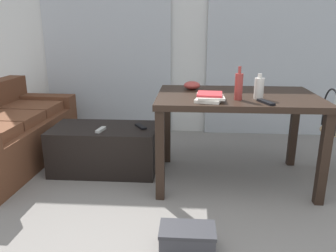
% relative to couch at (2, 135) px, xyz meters
% --- Properties ---
extents(ground_plane, '(7.26, 7.26, 0.00)m').
position_rel_couch_xyz_m(ground_plane, '(1.87, -0.65, -0.31)').
color(ground_plane, gray).
extents(wall_back, '(5.41, 0.10, 2.63)m').
position_rel_couch_xyz_m(wall_back, '(1.87, 1.27, 1.01)').
color(wall_back, silver).
rests_on(wall_back, ground).
extents(curtains, '(3.70, 0.03, 2.17)m').
position_rel_couch_xyz_m(curtains, '(1.87, 1.18, 0.78)').
color(curtains, '#B2B7BC').
rests_on(curtains, ground).
extents(couch, '(0.90, 1.78, 0.78)m').
position_rel_couch_xyz_m(couch, '(0.00, 0.00, 0.00)').
color(couch, brown).
rests_on(couch, ground).
extents(coffee_table, '(1.00, 0.54, 0.44)m').
position_rel_couch_xyz_m(coffee_table, '(1.08, -0.09, -0.09)').
color(coffee_table, black).
rests_on(coffee_table, ground).
extents(craft_table, '(1.37, 0.89, 0.80)m').
position_rel_couch_xyz_m(craft_table, '(2.31, -0.24, 0.39)').
color(craft_table, black).
rests_on(craft_table, ground).
extents(bottle_near, '(0.08, 0.08, 0.20)m').
position_rel_couch_xyz_m(bottle_near, '(2.45, -0.39, 0.58)').
color(bottle_near, beige).
rests_on(bottle_near, craft_table).
extents(bottle_far, '(0.06, 0.06, 0.27)m').
position_rel_couch_xyz_m(bottle_far, '(2.28, -0.44, 0.60)').
color(bottle_far, '#99332D').
rests_on(bottle_far, craft_table).
extents(bowl, '(0.15, 0.15, 0.07)m').
position_rel_couch_xyz_m(bowl, '(1.92, -0.01, 0.53)').
color(bowl, '#9E3833').
rests_on(bowl, craft_table).
extents(book_stack, '(0.24, 0.31, 0.06)m').
position_rel_couch_xyz_m(book_stack, '(2.06, -0.48, 0.52)').
color(book_stack, silver).
rests_on(book_stack, craft_table).
extents(tv_remote_on_table, '(0.11, 0.19, 0.02)m').
position_rel_couch_xyz_m(tv_remote_on_table, '(2.48, -0.55, 0.50)').
color(tv_remote_on_table, black).
rests_on(tv_remote_on_table, craft_table).
extents(tv_remote_primary, '(0.13, 0.17, 0.02)m').
position_rel_couch_xyz_m(tv_remote_primary, '(1.43, -0.08, 0.14)').
color(tv_remote_primary, black).
rests_on(tv_remote_primary, coffee_table).
extents(tv_remote_secondary, '(0.07, 0.15, 0.02)m').
position_rel_couch_xyz_m(tv_remote_secondary, '(1.08, -0.21, 0.14)').
color(tv_remote_secondary, '#B7B7B2').
rests_on(tv_remote_secondary, coffee_table).
extents(shoebox, '(0.35, 0.21, 0.16)m').
position_rel_couch_xyz_m(shoebox, '(1.90, -1.28, -0.22)').
color(shoebox, '#38383D').
rests_on(shoebox, ground).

